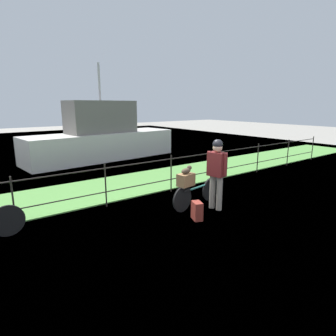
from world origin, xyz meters
TOP-DOWN VIEW (x-y plane):
  - ground_plane at (0.00, 0.00)m, footprint 60.00×60.00m
  - grass_strip at (0.00, 3.58)m, footprint 27.00×2.40m
  - harbor_water at (0.00, 9.69)m, footprint 30.00×30.00m
  - iron_fence at (0.00, 2.20)m, footprint 18.04×0.04m
  - bicycle_main at (0.79, 0.91)m, footprint 1.69×0.33m
  - wooden_crate at (0.39, 0.84)m, footprint 0.43×0.31m
  - terrier_dog at (0.42, 0.85)m, footprint 0.32×0.18m
  - cyclist_person at (1.03, 0.49)m, footprint 0.32×0.53m
  - backpack_on_paving at (0.24, 0.28)m, footprint 0.27×0.33m
  - mooring_bollard at (2.40, 1.70)m, footprint 0.20×0.20m
  - moored_boat_mid at (1.55, 8.13)m, footprint 7.02×2.61m

SIDE VIEW (x-z plane):
  - ground_plane at x=0.00m, z-range 0.00..0.00m
  - harbor_water at x=0.00m, z-range 0.00..0.00m
  - grass_strip at x=0.00m, z-range 0.00..0.03m
  - backpack_on_paving at x=0.24m, z-range 0.00..0.40m
  - mooring_bollard at x=2.40m, z-range 0.00..0.43m
  - bicycle_main at x=0.79m, z-range 0.02..0.63m
  - iron_fence at x=0.00m, z-range 0.09..1.16m
  - wooden_crate at x=0.39m, z-range 0.61..0.90m
  - moored_boat_mid at x=1.55m, z-range -1.16..3.06m
  - terrier_dog at x=0.42m, z-range 0.88..1.06m
  - cyclist_person at x=1.03m, z-range 0.16..1.84m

